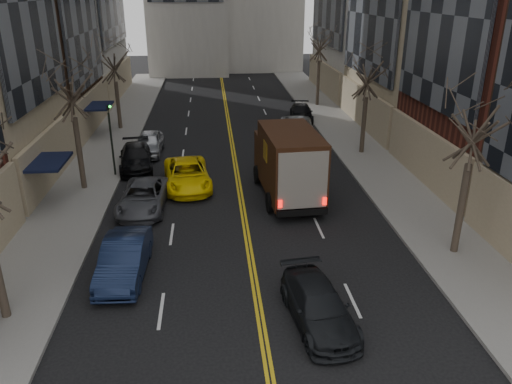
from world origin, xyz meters
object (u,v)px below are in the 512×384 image
taxi (187,175)px  pedestrian (284,180)px  observer_sedan (319,306)px  ups_truck (288,163)px

taxi → pedestrian: size_ratio=2.94×
pedestrian → taxi: bearing=58.7°
observer_sedan → pedestrian: size_ratio=2.59×
observer_sedan → pedestrian: bearing=80.6°
ups_truck → observer_sedan: ups_truck is taller
ups_truck → taxi: 5.97m
taxi → ups_truck: bearing=-26.2°
ups_truck → observer_sedan: (-0.61, -11.13, -1.28)m
pedestrian → observer_sedan: bearing=165.0°
observer_sedan → pedestrian: (0.43, 11.32, 0.26)m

